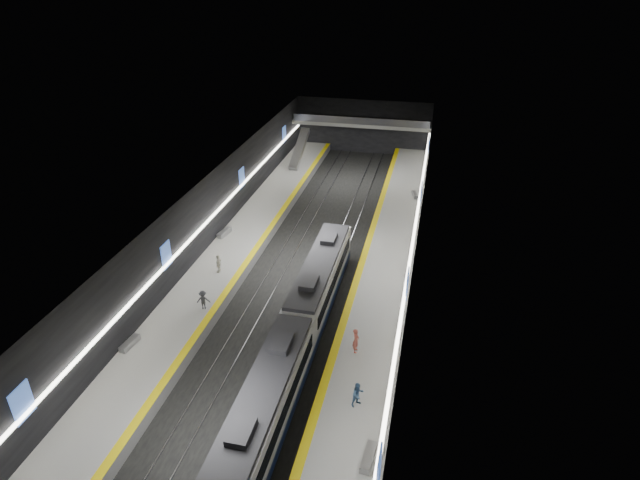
% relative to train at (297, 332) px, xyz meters
% --- Properties ---
extents(ground, '(70.00, 70.00, 0.00)m').
position_rel_train_xyz_m(ground, '(-2.50, 12.70, -2.20)').
color(ground, black).
rests_on(ground, ground).
extents(ceiling, '(20.00, 70.00, 0.04)m').
position_rel_train_xyz_m(ceiling, '(-2.50, 12.70, 5.80)').
color(ceiling, beige).
rests_on(ceiling, wall_left).
extents(wall_left, '(0.04, 70.00, 8.00)m').
position_rel_train_xyz_m(wall_left, '(-12.50, 12.70, 1.80)').
color(wall_left, black).
rests_on(wall_left, ground).
extents(wall_right, '(0.04, 70.00, 8.00)m').
position_rel_train_xyz_m(wall_right, '(7.50, 12.70, 1.80)').
color(wall_right, black).
rests_on(wall_right, ground).
extents(wall_back, '(20.00, 0.04, 8.00)m').
position_rel_train_xyz_m(wall_back, '(-2.50, 47.70, 1.80)').
color(wall_back, black).
rests_on(wall_back, ground).
extents(platform_left, '(5.00, 70.00, 1.00)m').
position_rel_train_xyz_m(platform_left, '(-10.00, 12.70, -1.70)').
color(platform_left, slate).
rests_on(platform_left, ground).
extents(tile_surface_left, '(5.00, 70.00, 0.02)m').
position_rel_train_xyz_m(tile_surface_left, '(-10.00, 12.70, -1.19)').
color(tile_surface_left, '#AEAEA9').
rests_on(tile_surface_left, platform_left).
extents(tactile_strip_left, '(0.60, 70.00, 0.02)m').
position_rel_train_xyz_m(tactile_strip_left, '(-7.80, 12.70, -1.18)').
color(tactile_strip_left, yellow).
rests_on(tactile_strip_left, platform_left).
extents(platform_right, '(5.00, 70.00, 1.00)m').
position_rel_train_xyz_m(platform_right, '(5.00, 12.70, -1.70)').
color(platform_right, slate).
rests_on(platform_right, ground).
extents(tile_surface_right, '(5.00, 70.00, 0.02)m').
position_rel_train_xyz_m(tile_surface_right, '(5.00, 12.70, -1.19)').
color(tile_surface_right, '#AEAEA9').
rests_on(tile_surface_right, platform_right).
extents(tactile_strip_right, '(0.60, 70.00, 0.02)m').
position_rel_train_xyz_m(tactile_strip_right, '(2.80, 12.70, -1.18)').
color(tactile_strip_right, yellow).
rests_on(tactile_strip_right, platform_right).
extents(rails, '(6.52, 70.00, 0.12)m').
position_rel_train_xyz_m(rails, '(-2.50, 12.70, -2.14)').
color(rails, gray).
rests_on(rails, ground).
extents(train, '(2.69, 30.04, 3.60)m').
position_rel_train_xyz_m(train, '(0.00, 0.00, 0.00)').
color(train, '#0E1936').
rests_on(train, ground).
extents(ad_posters, '(19.94, 53.50, 2.20)m').
position_rel_train_xyz_m(ad_posters, '(-2.50, 13.70, 2.30)').
color(ad_posters, '#436BCA').
rests_on(ad_posters, wall_left).
extents(cove_light_left, '(0.25, 68.60, 0.12)m').
position_rel_train_xyz_m(cove_light_left, '(-12.30, 12.70, 1.60)').
color(cove_light_left, white).
rests_on(cove_light_left, wall_left).
extents(cove_light_right, '(0.25, 68.60, 0.12)m').
position_rel_train_xyz_m(cove_light_right, '(7.30, 12.70, 1.60)').
color(cove_light_right, white).
rests_on(cove_light_right, wall_right).
extents(mezzanine_bridge, '(20.00, 3.00, 1.50)m').
position_rel_train_xyz_m(mezzanine_bridge, '(-2.50, 45.63, 2.84)').
color(mezzanine_bridge, gray).
rests_on(mezzanine_bridge, wall_left).
extents(escalator, '(1.20, 7.50, 3.92)m').
position_rel_train_xyz_m(escalator, '(-10.00, 38.70, 0.70)').
color(escalator, '#99999E').
rests_on(escalator, platform_left).
extents(bench_left_near, '(0.74, 1.94, 0.46)m').
position_rel_train_xyz_m(bench_left_near, '(-12.00, -2.78, -0.97)').
color(bench_left_near, '#99999E').
rests_on(bench_left_near, platform_left).
extents(bench_left_far, '(0.92, 2.10, 0.50)m').
position_rel_train_xyz_m(bench_left_far, '(-11.90, 15.48, -0.95)').
color(bench_left_far, '#99999E').
rests_on(bench_left_far, platform_left).
extents(bench_right_near, '(0.76, 2.10, 0.50)m').
position_rel_train_xyz_m(bench_right_near, '(6.57, -8.95, -0.94)').
color(bench_right_near, '#99999E').
rests_on(bench_right_near, platform_right).
extents(bench_right_far, '(0.96, 1.90, 0.45)m').
position_rel_train_xyz_m(bench_right_far, '(6.55, 29.90, -0.97)').
color(bench_right_far, '#99999E').
rests_on(bench_right_far, platform_right).
extents(passenger_right_a, '(0.50, 0.73, 1.95)m').
position_rel_train_xyz_m(passenger_right_a, '(4.30, 0.29, -0.22)').
color(passenger_right_a, '#C15848').
rests_on(passenger_right_a, platform_right).
extents(passenger_right_b, '(1.06, 1.06, 1.74)m').
position_rel_train_xyz_m(passenger_right_b, '(5.28, -4.85, -0.33)').
color(passenger_right_b, '#456A96').
rests_on(passenger_right_b, platform_right).
extents(passenger_left_a, '(0.49, 1.05, 1.76)m').
position_rel_train_xyz_m(passenger_left_a, '(-9.61, 8.49, -0.32)').
color(passenger_left_a, beige).
rests_on(passenger_left_a, platform_left).
extents(passenger_left_b, '(1.21, 0.89, 1.67)m').
position_rel_train_xyz_m(passenger_left_b, '(-8.61, 2.84, -0.36)').
color(passenger_left_b, '#3C3D43').
rests_on(passenger_left_b, platform_left).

